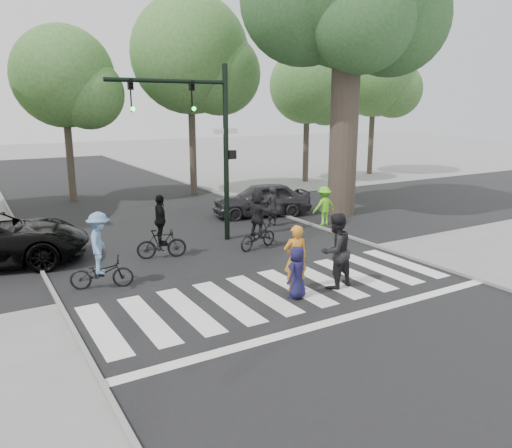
{
  "coord_description": "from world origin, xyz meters",
  "views": [
    {
      "loc": [
        -6.67,
        -9.11,
        4.63
      ],
      "look_at": [
        0.5,
        3.0,
        1.3
      ],
      "focal_mm": 35.0,
      "sensor_mm": 36.0,
      "label": 1
    }
  ],
  "objects_px": {
    "traffic_signal": "(203,129)",
    "cyclist_left": "(100,256)",
    "cyclist_mid": "(161,232)",
    "cyclist_right": "(258,222)",
    "pedestrian_woman": "(295,258)",
    "car_grey": "(261,199)",
    "pedestrian_child": "(297,272)",
    "pedestrian_adult": "(336,251)"
  },
  "relations": [
    {
      "from": "pedestrian_child",
      "to": "pedestrian_woman",
      "type": "bearing_deg",
      "value": -144.26
    },
    {
      "from": "pedestrian_woman",
      "to": "cyclist_mid",
      "type": "bearing_deg",
      "value": -53.18
    },
    {
      "from": "pedestrian_adult",
      "to": "pedestrian_woman",
      "type": "bearing_deg",
      "value": -25.16
    },
    {
      "from": "cyclist_left",
      "to": "cyclist_mid",
      "type": "height_order",
      "value": "cyclist_left"
    },
    {
      "from": "cyclist_right",
      "to": "traffic_signal",
      "type": "bearing_deg",
      "value": 127.29
    },
    {
      "from": "cyclist_mid",
      "to": "cyclist_right",
      "type": "distance_m",
      "value": 3.19
    },
    {
      "from": "cyclist_left",
      "to": "cyclist_mid",
      "type": "distance_m",
      "value": 2.86
    },
    {
      "from": "pedestrian_adult",
      "to": "cyclist_right",
      "type": "relative_size",
      "value": 0.99
    },
    {
      "from": "cyclist_left",
      "to": "pedestrian_child",
      "type": "bearing_deg",
      "value": -38.23
    },
    {
      "from": "pedestrian_child",
      "to": "pedestrian_adult",
      "type": "bearing_deg",
      "value": 160.38
    },
    {
      "from": "cyclist_left",
      "to": "pedestrian_woman",
      "type": "bearing_deg",
      "value": -32.6
    },
    {
      "from": "pedestrian_woman",
      "to": "cyclist_right",
      "type": "relative_size",
      "value": 0.86
    },
    {
      "from": "car_grey",
      "to": "cyclist_mid",
      "type": "bearing_deg",
      "value": -43.79
    },
    {
      "from": "pedestrian_woman",
      "to": "car_grey",
      "type": "height_order",
      "value": "pedestrian_woman"
    },
    {
      "from": "pedestrian_woman",
      "to": "traffic_signal",
      "type": "bearing_deg",
      "value": -76.77
    },
    {
      "from": "traffic_signal",
      "to": "pedestrian_adult",
      "type": "relative_size",
      "value": 3.03
    },
    {
      "from": "cyclist_right",
      "to": "pedestrian_woman",
      "type": "bearing_deg",
      "value": -106.97
    },
    {
      "from": "pedestrian_woman",
      "to": "car_grey",
      "type": "bearing_deg",
      "value": -102.63
    },
    {
      "from": "traffic_signal",
      "to": "cyclist_right",
      "type": "bearing_deg",
      "value": -52.71
    },
    {
      "from": "traffic_signal",
      "to": "cyclist_left",
      "type": "bearing_deg",
      "value": -147.46
    },
    {
      "from": "car_grey",
      "to": "traffic_signal",
      "type": "bearing_deg",
      "value": -40.94
    },
    {
      "from": "pedestrian_adult",
      "to": "cyclist_right",
      "type": "xyz_separation_m",
      "value": [
        0.14,
        4.15,
        -0.09
      ]
    },
    {
      "from": "pedestrian_woman",
      "to": "cyclist_left",
      "type": "distance_m",
      "value": 5.02
    },
    {
      "from": "pedestrian_woman",
      "to": "cyclist_left",
      "type": "height_order",
      "value": "cyclist_left"
    },
    {
      "from": "cyclist_right",
      "to": "car_grey",
      "type": "height_order",
      "value": "cyclist_right"
    },
    {
      "from": "pedestrian_woman",
      "to": "cyclist_left",
      "type": "bearing_deg",
      "value": -19.55
    },
    {
      "from": "pedestrian_adult",
      "to": "cyclist_left",
      "type": "xyz_separation_m",
      "value": [
        -5.26,
        3.03,
        -0.11
      ]
    },
    {
      "from": "cyclist_mid",
      "to": "cyclist_right",
      "type": "relative_size",
      "value": 1.0
    },
    {
      "from": "pedestrian_child",
      "to": "cyclist_mid",
      "type": "distance_m",
      "value": 5.17
    },
    {
      "from": "pedestrian_woman",
      "to": "pedestrian_adult",
      "type": "xyz_separation_m",
      "value": [
        1.03,
        -0.32,
        0.12
      ]
    },
    {
      "from": "pedestrian_child",
      "to": "pedestrian_adult",
      "type": "relative_size",
      "value": 0.66
    },
    {
      "from": "pedestrian_child",
      "to": "cyclist_mid",
      "type": "relative_size",
      "value": 0.66
    },
    {
      "from": "cyclist_right",
      "to": "cyclist_left",
      "type": "bearing_deg",
      "value": -168.18
    },
    {
      "from": "pedestrian_woman",
      "to": "pedestrian_adult",
      "type": "height_order",
      "value": "pedestrian_adult"
    },
    {
      "from": "pedestrian_woman",
      "to": "car_grey",
      "type": "xyz_separation_m",
      "value": [
        3.93,
        8.17,
        -0.15
      ]
    },
    {
      "from": "pedestrian_child",
      "to": "car_grey",
      "type": "relative_size",
      "value": 0.31
    },
    {
      "from": "pedestrian_adult",
      "to": "cyclist_mid",
      "type": "distance_m",
      "value": 5.63
    },
    {
      "from": "pedestrian_woman",
      "to": "cyclist_mid",
      "type": "distance_m",
      "value": 4.86
    },
    {
      "from": "pedestrian_woman",
      "to": "pedestrian_child",
      "type": "height_order",
      "value": "pedestrian_woman"
    },
    {
      "from": "cyclist_right",
      "to": "car_grey",
      "type": "xyz_separation_m",
      "value": [
        2.76,
        4.34,
        -0.18
      ]
    },
    {
      "from": "traffic_signal",
      "to": "pedestrian_adult",
      "type": "xyz_separation_m",
      "value": [
        1.05,
        -5.71,
        -2.91
      ]
    },
    {
      "from": "pedestrian_adult",
      "to": "car_grey",
      "type": "relative_size",
      "value": 0.47
    }
  ]
}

